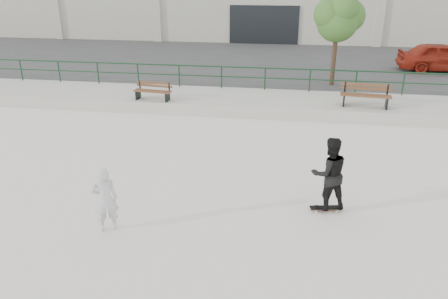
% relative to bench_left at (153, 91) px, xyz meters
% --- Properties ---
extents(ground, '(120.00, 120.00, 0.00)m').
position_rel_bench_left_xyz_m(ground, '(3.54, -8.46, -0.87)').
color(ground, white).
rests_on(ground, ground).
extents(ledge, '(30.00, 3.00, 0.50)m').
position_rel_bench_left_xyz_m(ledge, '(3.54, 1.04, -0.62)').
color(ledge, '#B6AFA6').
rests_on(ledge, ground).
extents(parking_strip, '(60.00, 14.00, 0.50)m').
position_rel_bench_left_xyz_m(parking_strip, '(3.54, 9.54, -0.62)').
color(parking_strip, '#363636').
rests_on(parking_strip, ground).
extents(railing, '(28.00, 0.06, 1.03)m').
position_rel_bench_left_xyz_m(railing, '(3.54, 2.34, 0.38)').
color(railing, '#163D20').
rests_on(railing, ledge).
extents(bench_left, '(1.65, 0.64, 0.74)m').
position_rel_bench_left_xyz_m(bench_left, '(0.00, 0.00, 0.00)').
color(bench_left, '#4E2A1A').
rests_on(bench_left, ledge).
extents(bench_right, '(2.01, 0.77, 0.91)m').
position_rel_bench_left_xyz_m(bench_right, '(8.69, 0.38, 0.08)').
color(bench_right, '#4E2A1A').
rests_on(bench_right, ledge).
extents(tree, '(2.36, 2.09, 4.19)m').
position_rel_bench_left_xyz_m(tree, '(7.66, 3.81, 2.77)').
color(tree, '#473523').
rests_on(tree, parking_strip).
extents(red_car, '(4.52, 1.97, 1.52)m').
position_rel_bench_left_xyz_m(red_car, '(13.60, 7.71, 0.39)').
color(red_car, maroon).
rests_on(red_car, parking_strip).
extents(skateboard, '(0.80, 0.34, 0.09)m').
position_rel_bench_left_xyz_m(skateboard, '(6.76, -7.35, -0.79)').
color(skateboard, black).
rests_on(skateboard, ground).
extents(standing_skater, '(1.09, 0.96, 1.87)m').
position_rel_bench_left_xyz_m(standing_skater, '(6.76, -7.35, 0.17)').
color(standing_skater, black).
rests_on(standing_skater, skateboard).
extents(seated_skater, '(0.69, 0.60, 1.59)m').
position_rel_bench_left_xyz_m(seated_skater, '(1.68, -9.00, -0.07)').
color(seated_skater, silver).
rests_on(seated_skater, ground).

